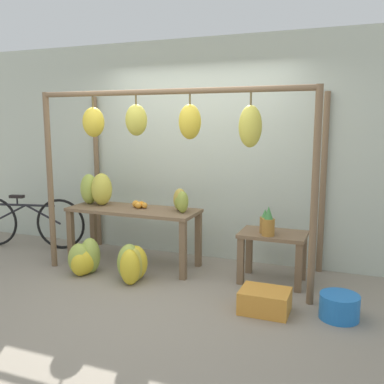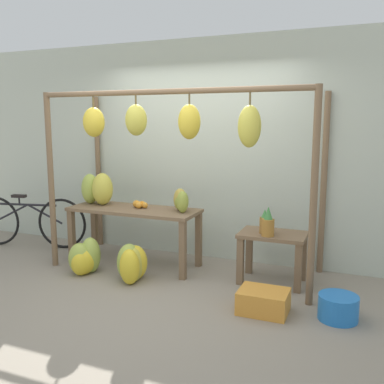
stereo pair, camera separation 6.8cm
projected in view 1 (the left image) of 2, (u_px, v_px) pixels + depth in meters
ground_plane at (153, 294)px, 4.43m from camera, size 20.00×20.00×0.00m
shop_wall_back at (201, 150)px, 5.52m from camera, size 8.00×0.08×2.80m
stall_awning at (172, 141)px, 4.66m from camera, size 3.15×1.14×2.10m
display_table_main at (134, 217)px, 5.25m from camera, size 1.62×0.59×0.72m
display_table_side at (273, 245)px, 4.71m from camera, size 0.72×0.48×0.56m
banana_pile_on_table at (97, 189)px, 5.45m from camera, size 0.52×0.35×0.41m
orange_pile at (139, 205)px, 5.26m from camera, size 0.21×0.16×0.09m
pineapple_cluster at (267, 223)px, 4.59m from camera, size 0.18×0.22×0.32m
banana_pile_ground_left at (83, 259)px, 4.98m from camera, size 0.42×0.46×0.42m
banana_pile_ground_right at (132, 264)px, 4.76m from camera, size 0.41×0.47×0.42m
fruit_crate_white at (265, 301)px, 4.01m from camera, size 0.46×0.35×0.21m
blue_bucket at (339, 307)px, 3.87m from camera, size 0.36×0.36×0.23m
parked_bicycle at (27, 222)px, 6.04m from camera, size 1.69×0.41×0.75m
papaya_pile at (181, 201)px, 5.05m from camera, size 0.26×0.29×0.27m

